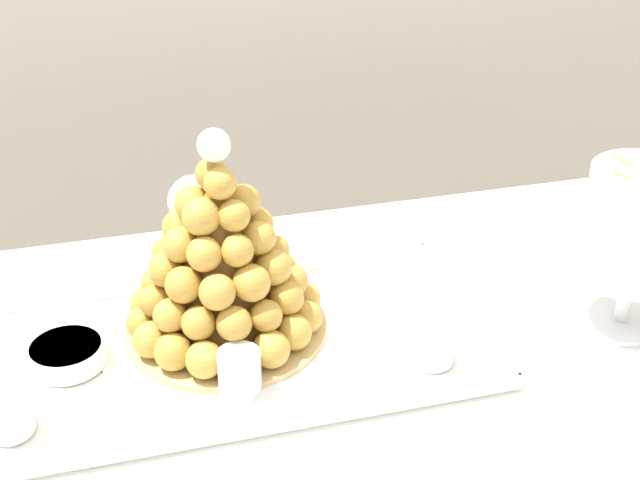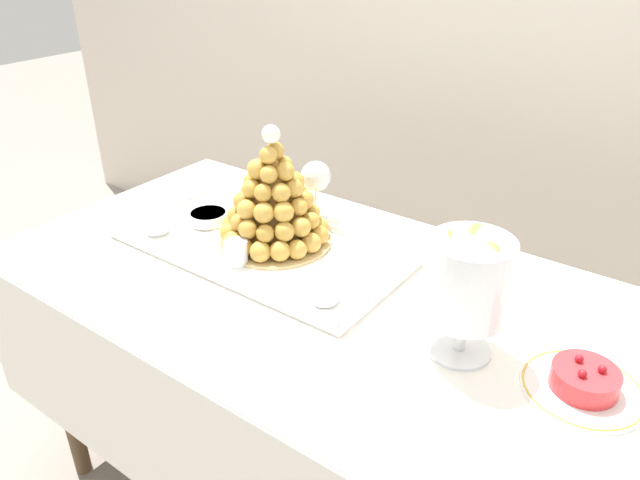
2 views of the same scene
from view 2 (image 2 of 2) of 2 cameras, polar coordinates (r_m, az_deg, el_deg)
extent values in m
cylinder|color=brown|center=(1.76, -23.43, -11.60)|extent=(0.04, 0.04, 0.71)
cylinder|color=brown|center=(2.03, -9.76, -3.69)|extent=(0.04, 0.04, 0.71)
cube|color=brown|center=(1.28, 1.13, -5.00)|extent=(1.46, 0.70, 0.02)
cube|color=white|center=(1.27, 1.14, -4.57)|extent=(1.52, 0.76, 0.00)
cube|color=white|center=(1.19, -10.35, -20.91)|extent=(1.52, 0.01, 0.39)
cube|color=white|center=(1.66, 8.69, -4.52)|extent=(1.52, 0.01, 0.39)
cube|color=white|center=(1.85, -18.52, -2.00)|extent=(0.01, 0.76, 0.39)
cube|color=white|center=(1.41, -5.68, -0.85)|extent=(0.67, 0.33, 0.01)
cube|color=white|center=(1.30, -10.45, -3.23)|extent=(0.67, 0.01, 0.02)
cube|color=white|center=(1.51, -1.62, 1.99)|extent=(0.67, 0.01, 0.02)
cube|color=white|center=(1.63, -14.66, 2.95)|extent=(0.01, 0.33, 0.02)
cube|color=white|center=(1.23, 6.16, -4.86)|extent=(0.01, 0.33, 0.02)
cylinder|color=white|center=(1.41, -5.69, -0.71)|extent=(0.30, 0.30, 0.00)
cylinder|color=tan|center=(1.43, -4.26, -0.01)|extent=(0.27, 0.27, 0.01)
cone|color=#AA7A31|center=(1.37, -4.43, 4.36)|extent=(0.18, 0.18, 0.23)
sphere|color=gold|center=(1.35, -0.84, -0.27)|extent=(0.05, 0.05, 0.05)
sphere|color=gold|center=(1.39, -0.10, 0.46)|extent=(0.05, 0.05, 0.05)
sphere|color=gold|center=(1.42, -0.03, 1.21)|extent=(0.05, 0.05, 0.05)
sphere|color=gold|center=(1.46, -0.59, 1.91)|extent=(0.04, 0.04, 0.04)
sphere|color=gold|center=(1.49, -1.67, 2.52)|extent=(0.05, 0.05, 0.05)
sphere|color=gold|center=(1.50, -3.09, 2.81)|extent=(0.04, 0.04, 0.04)
sphere|color=gold|center=(1.51, -4.66, 2.79)|extent=(0.04, 0.04, 0.04)
sphere|color=gold|center=(1.50, -6.18, 2.60)|extent=(0.04, 0.04, 0.04)
sphere|color=gold|center=(1.48, -7.46, 2.04)|extent=(0.04, 0.04, 0.04)
sphere|color=gold|center=(1.45, -8.32, 1.41)|extent=(0.05, 0.05, 0.05)
sphere|color=gold|center=(1.41, -8.60, 0.64)|extent=(0.05, 0.05, 0.05)
sphere|color=gold|center=(1.37, -8.22, -0.11)|extent=(0.05, 0.05, 0.05)
sphere|color=gold|center=(1.34, -7.20, -0.72)|extent=(0.04, 0.04, 0.04)
sphere|color=gold|center=(1.32, -5.67, -1.11)|extent=(0.05, 0.05, 0.05)
sphere|color=gold|center=(1.32, -3.88, -1.09)|extent=(0.05, 0.05, 0.05)
sphere|color=gold|center=(1.33, -2.17, -0.90)|extent=(0.04, 0.04, 0.04)
sphere|color=gold|center=(1.37, -0.89, 1.83)|extent=(0.04, 0.04, 0.04)
sphere|color=gold|center=(1.41, -0.80, 2.67)|extent=(0.04, 0.04, 0.04)
sphere|color=gold|center=(1.44, -1.50, 3.35)|extent=(0.04, 0.04, 0.04)
sphere|color=gold|center=(1.47, -2.80, 3.72)|extent=(0.04, 0.04, 0.04)
sphere|color=gold|center=(1.48, -4.40, 3.76)|extent=(0.04, 0.04, 0.04)
sphere|color=gold|center=(1.47, -5.99, 3.54)|extent=(0.04, 0.04, 0.04)
sphere|color=gold|center=(1.44, -7.26, 3.03)|extent=(0.04, 0.04, 0.04)
sphere|color=gold|center=(1.41, -7.91, 2.37)|extent=(0.04, 0.04, 0.04)
sphere|color=gold|center=(1.37, -7.77, 1.58)|extent=(0.04, 0.04, 0.04)
sphere|color=gold|center=(1.34, -6.80, 1.03)|extent=(0.04, 0.04, 0.04)
sphere|color=gold|center=(1.32, -5.20, 0.61)|extent=(0.04, 0.04, 0.04)
sphere|color=gold|center=(1.32, -3.38, 0.80)|extent=(0.04, 0.04, 0.04)
sphere|color=gold|center=(1.34, -1.81, 1.23)|extent=(0.05, 0.05, 0.05)
sphere|color=gold|center=(1.38, -1.51, 3.83)|extent=(0.05, 0.05, 0.05)
sphere|color=gold|center=(1.42, -2.13, 4.48)|extent=(0.05, 0.05, 0.05)
sphere|color=gold|center=(1.44, -3.55, 4.87)|extent=(0.05, 0.05, 0.05)
sphere|color=gold|center=(1.44, -5.27, 4.81)|extent=(0.05, 0.05, 0.05)
sphere|color=gold|center=(1.42, -6.69, 4.39)|extent=(0.05, 0.05, 0.05)
sphere|color=gold|center=(1.38, -7.30, 3.64)|extent=(0.05, 0.05, 0.05)
sphere|color=gold|center=(1.34, -6.81, 2.96)|extent=(0.04, 0.04, 0.04)
sphere|color=gold|center=(1.32, -5.34, 2.58)|extent=(0.05, 0.05, 0.05)
sphere|color=gold|center=(1.32, -3.47, 2.65)|extent=(0.05, 0.05, 0.05)
sphere|color=gold|center=(1.34, -2.00, 3.15)|extent=(0.04, 0.04, 0.04)
sphere|color=gold|center=(1.38, -2.46, 5.53)|extent=(0.05, 0.05, 0.05)
sphere|color=gold|center=(1.41, -3.58, 6.01)|extent=(0.05, 0.05, 0.05)
sphere|color=gold|center=(1.41, -5.19, 6.04)|extent=(0.05, 0.05, 0.05)
sphere|color=gold|center=(1.39, -6.40, 5.47)|extent=(0.04, 0.04, 0.04)
sphere|color=gold|center=(1.35, -6.52, 4.84)|extent=(0.04, 0.04, 0.04)
sphere|color=gold|center=(1.32, -5.41, 4.46)|extent=(0.04, 0.04, 0.04)
sphere|color=gold|center=(1.32, -3.70, 4.48)|extent=(0.04, 0.04, 0.04)
sphere|color=gold|center=(1.34, -2.47, 4.91)|extent=(0.04, 0.04, 0.04)
sphere|color=gold|center=(1.37, -3.46, 7.08)|extent=(0.04, 0.04, 0.04)
sphere|color=gold|center=(1.38, -5.05, 7.19)|extent=(0.04, 0.04, 0.04)
sphere|color=gold|center=(1.35, -5.94, 6.66)|extent=(0.05, 0.05, 0.05)
sphere|color=gold|center=(1.32, -4.87, 6.19)|extent=(0.04, 0.04, 0.04)
sphere|color=gold|center=(1.33, -3.32, 6.48)|extent=(0.04, 0.04, 0.04)
sphere|color=gold|center=(1.35, -4.27, 8.39)|extent=(0.04, 0.04, 0.04)
sphere|color=gold|center=(1.32, -4.91, 7.99)|extent=(0.04, 0.04, 0.04)
sphere|color=white|center=(1.32, -4.66, 9.96)|extent=(0.04, 0.04, 0.04)
cylinder|color=silver|center=(1.51, -15.24, 1.60)|extent=(0.05, 0.05, 0.05)
cylinder|color=brown|center=(1.52, -15.18, 1.14)|extent=(0.05, 0.05, 0.02)
cylinder|color=#8C603D|center=(1.51, -15.26, 1.73)|extent=(0.05, 0.05, 0.01)
sphere|color=brown|center=(1.50, -15.32, 1.95)|extent=(0.02, 0.02, 0.02)
cylinder|color=silver|center=(1.33, -7.92, -1.18)|extent=(0.05, 0.05, 0.05)
cylinder|color=brown|center=(1.34, -7.88, -1.75)|extent=(0.05, 0.05, 0.02)
cylinder|color=#8C603D|center=(1.33, -7.93, -1.02)|extent=(0.05, 0.05, 0.02)
sphere|color=brown|center=(1.33, -8.14, -0.54)|extent=(0.01, 0.01, 0.01)
cylinder|color=silver|center=(1.20, 0.46, -4.64)|extent=(0.06, 0.06, 0.05)
cylinder|color=gold|center=(1.21, 0.45, -5.25)|extent=(0.05, 0.05, 0.02)
cylinder|color=#EAC166|center=(1.20, 0.46, -4.47)|extent=(0.05, 0.05, 0.02)
sphere|color=brown|center=(1.19, 0.44, -3.82)|extent=(0.02, 0.02, 0.02)
cylinder|color=white|center=(1.54, -10.51, 2.15)|extent=(0.10, 0.10, 0.03)
cylinder|color=#F2CC59|center=(1.53, -10.54, 2.52)|extent=(0.09, 0.09, 0.00)
cylinder|color=white|center=(1.12, 13.00, -10.06)|extent=(0.11, 0.11, 0.01)
cylinder|color=white|center=(1.10, 13.22, -8.44)|extent=(0.02, 0.02, 0.07)
cylinder|color=white|center=(1.04, 13.88, -3.59)|extent=(0.14, 0.14, 0.15)
cylinder|color=yellow|center=(1.06, 14.87, -6.68)|extent=(0.07, 0.06, 0.06)
cylinder|color=#D199D8|center=(1.08, 13.28, -5.57)|extent=(0.05, 0.05, 0.05)
cylinder|color=pink|center=(1.06, 12.85, -6.41)|extent=(0.07, 0.05, 0.06)
cylinder|color=#72B2E0|center=(1.06, 15.39, -5.29)|extent=(0.06, 0.06, 0.06)
cylinder|color=#D199D8|center=(1.08, 13.37, -4.38)|extent=(0.07, 0.05, 0.07)
cylinder|color=#D199D8|center=(1.05, 11.69, -5.08)|extent=(0.06, 0.05, 0.05)
cylinder|color=yellow|center=(1.04, 14.38, -5.97)|extent=(0.06, 0.06, 0.04)
cylinder|color=#F9A54C|center=(1.06, 15.60, -3.78)|extent=(0.07, 0.06, 0.06)
cylinder|color=#E54C47|center=(1.05, 12.91, -3.79)|extent=(0.05, 0.05, 0.05)
cylinder|color=yellow|center=(1.02, 14.22, -4.89)|extent=(0.06, 0.05, 0.06)
cylinder|color=#9ED860|center=(1.06, 14.42, -2.27)|extent=(0.05, 0.05, 0.04)
cylinder|color=yellow|center=(1.03, 13.00, -2.93)|extent=(0.06, 0.05, 0.06)
cylinder|color=#72B2E0|center=(1.01, 13.26, -3.88)|extent=(0.07, 0.06, 0.06)
cylinder|color=#D199D8|center=(1.03, 16.00, -3.46)|extent=(0.06, 0.05, 0.05)
cylinder|color=#72B2E0|center=(1.05, 13.86, -0.98)|extent=(0.06, 0.06, 0.05)
cylinder|color=#E54C47|center=(1.01, 12.63, -2.06)|extent=(0.05, 0.05, 0.04)
cylinder|color=#72B2E0|center=(0.99, 14.53, -3.08)|extent=(0.07, 0.05, 0.07)
cylinder|color=pink|center=(1.03, 15.71, -1.94)|extent=(0.06, 0.05, 0.05)
cylinder|color=yellow|center=(1.03, 13.18, -0.33)|extent=(0.06, 0.06, 0.05)
cylinder|color=#E54C47|center=(1.00, 13.59, -1.19)|extent=(0.06, 0.06, 0.04)
cylinder|color=#F9A54C|center=(1.00, 15.64, -1.55)|extent=(0.06, 0.05, 0.06)
cylinder|color=#9ED860|center=(1.04, 14.78, -0.02)|extent=(0.06, 0.06, 0.06)
cylinder|color=white|center=(1.11, 23.53, -12.79)|extent=(0.20, 0.20, 0.01)
torus|color=gold|center=(1.10, 23.56, -12.68)|extent=(0.19, 0.19, 0.00)
cylinder|color=red|center=(1.09, 23.75, -11.93)|extent=(0.11, 0.11, 0.04)
sphere|color=#A51923|center=(1.08, 25.14, -10.99)|extent=(0.01, 0.01, 0.01)
sphere|color=#A51923|center=(1.09, 23.30, -10.27)|extent=(0.01, 0.01, 0.01)
sphere|color=#A51923|center=(1.06, 23.57, -11.51)|extent=(0.01, 0.01, 0.01)
cylinder|color=silver|center=(1.56, -0.40, 2.26)|extent=(0.06, 0.06, 0.00)
cylinder|color=silver|center=(1.54, -0.40, 3.58)|extent=(0.01, 0.01, 0.08)
sphere|color=silver|center=(1.51, -0.41, 6.06)|extent=(0.08, 0.08, 0.08)
cylinder|color=#EAE08C|center=(1.52, -0.41, 5.65)|extent=(0.05, 0.05, 0.03)
camera|label=1|loc=(0.94, -56.32, 15.79)|focal=48.64mm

